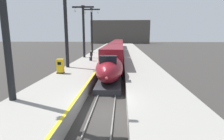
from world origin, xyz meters
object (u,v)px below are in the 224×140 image
station_column_far (84,27)px  station_column_distant (92,27)px  passenger_near_edge (91,55)px  ticket_machine_yellow (60,67)px  station_column_near (3,1)px  highspeed_train_main (117,49)px  rolling_suitcase (91,59)px  station_column_mid (66,21)px

station_column_far → station_column_distant: station_column_distant is taller
passenger_near_edge → ticket_machine_yellow: 10.25m
station_column_near → ticket_machine_yellow: station_column_near is taller
highspeed_train_main → station_column_near: station_column_near is taller
station_column_near → highspeed_train_main: bearing=79.6°
rolling_suitcase → ticket_machine_yellow: ticket_machine_yellow is taller
passenger_near_edge → station_column_distant: bearing=98.7°
station_column_mid → station_column_far: 10.84m
station_column_mid → rolling_suitcase: 8.71m
station_column_mid → passenger_near_edge: station_column_mid is taller
station_column_far → rolling_suitcase: bearing=-66.3°
station_column_mid → ticket_machine_yellow: size_ratio=6.31×
highspeed_train_main → passenger_near_edge: highspeed_train_main is taller
rolling_suitcase → ticket_machine_yellow: 10.32m
highspeed_train_main → station_column_far: (-5.90, -8.53, 4.76)m
rolling_suitcase → ticket_machine_yellow: (-1.65, -10.18, 0.44)m
rolling_suitcase → passenger_near_edge: bearing=-33.8°
station_column_far → passenger_near_edge: station_column_far is taller
station_column_distant → passenger_near_edge: bearing=-81.3°
station_column_mid → station_column_distant: (0.00, 20.19, 0.09)m
rolling_suitcase → highspeed_train_main: bearing=73.4°
highspeed_train_main → passenger_near_edge: 13.71m
station_column_far → passenger_near_edge: 6.93m
rolling_suitcase → ticket_machine_yellow: bearing=-99.2°
station_column_near → station_column_distant: (-0.05, 32.59, -0.12)m
station_column_near → station_column_distant: bearing=90.1°
rolling_suitcase → station_column_near: bearing=-96.0°
station_column_near → station_column_far: 23.23m
rolling_suitcase → station_column_far: bearing=113.7°
station_column_near → ticket_machine_yellow: bearing=88.0°
station_column_distant → ticket_machine_yellow: station_column_distant is taller
station_column_mid → passenger_near_edge: 8.24m
station_column_mid → station_column_distant: station_column_distant is taller
highspeed_train_main → passenger_near_edge: bearing=-105.9°
highspeed_train_main → station_column_mid: 20.88m
highspeed_train_main → station_column_near: size_ratio=5.57×
station_column_distant → station_column_far: bearing=-90.0°
station_column_distant → passenger_near_edge: size_ratio=6.07×
highspeed_train_main → station_column_distant: bearing=172.0°
station_column_far → passenger_near_edge: (2.14, -4.65, -4.68)m
station_column_far → station_column_distant: size_ratio=0.92×
station_column_distant → station_column_mid: bearing=-90.0°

